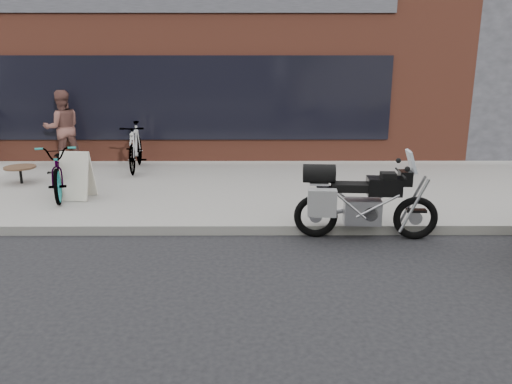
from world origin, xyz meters
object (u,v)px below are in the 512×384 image
Objects in this scene: sandwich_sign at (76,175)px; bicycle_rear at (135,147)px; motorcycle at (357,201)px; bicycle_front at (61,169)px; cafe_table at (20,168)px; cafe_patron_left at (63,128)px.

bicycle_rear is at bearing 84.79° from sandwich_sign.
motorcycle reaches higher than bicycle_rear.
sandwich_sign is at bearing -43.32° from bicycle_front.
bicycle_rear is 2.92× the size of cafe_table.
cafe_patron_left reaches higher than bicycle_front.
cafe_table is at bearing -154.08° from bicycle_rear.
bicycle_front is at bearing -37.80° from cafe_table.
bicycle_front is at bearing 159.82° from sandwich_sign.
motorcycle is 1.21× the size of cafe_patron_left.
sandwich_sign is 0.49× the size of cafe_patron_left.
motorcycle is 5.07m from sandwich_sign.
cafe_patron_left is (-0.97, 2.81, 0.38)m from bicycle_front.
motorcycle is 5.88m from bicycle_rear.
bicycle_front is 1.53m from cafe_table.
bicycle_rear is at bearing 30.94° from cafe_table.
bicycle_front is 3.00m from cafe_patron_left.
bicycle_front is 1.06× the size of bicycle_rear.
cafe_patron_left is at bearing 82.93° from cafe_table.
cafe_patron_left is (-1.31, 2.99, 0.45)m from sandwich_sign.
cafe_patron_left reaches higher than bicycle_rear.
sandwich_sign is at bearing -35.78° from cafe_table.
cafe_table is (-6.31, 2.84, -0.11)m from motorcycle.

